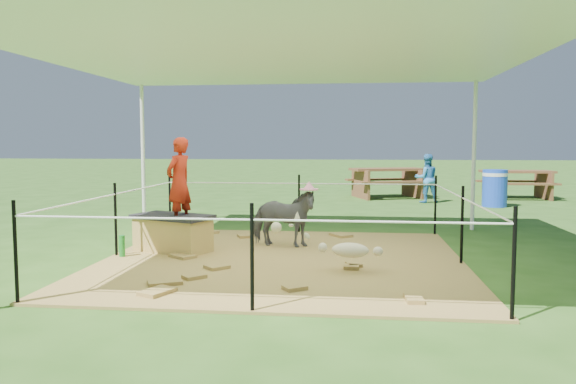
# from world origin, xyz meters

# --- Properties ---
(ground) EXTENTS (90.00, 90.00, 0.00)m
(ground) POSITION_xyz_m (0.00, 0.00, 0.00)
(ground) COLOR #2D5919
(ground) RESTS_ON ground
(hay_patch) EXTENTS (4.60, 4.60, 0.03)m
(hay_patch) POSITION_xyz_m (0.00, 0.00, 0.01)
(hay_patch) COLOR brown
(hay_patch) RESTS_ON ground
(canopy_tent) EXTENTS (6.30, 6.30, 2.90)m
(canopy_tent) POSITION_xyz_m (0.00, 0.00, 2.69)
(canopy_tent) COLOR silver
(canopy_tent) RESTS_ON ground
(rope_fence) EXTENTS (4.54, 4.54, 1.00)m
(rope_fence) POSITION_xyz_m (0.00, -0.00, 0.64)
(rope_fence) COLOR black
(rope_fence) RESTS_ON ground
(straw_bale) EXTENTS (1.14, 0.85, 0.45)m
(straw_bale) POSITION_xyz_m (-1.58, 0.37, 0.26)
(straw_bale) COLOR #B09540
(straw_bale) RESTS_ON hay_patch
(dark_cloth) EXTENTS (1.22, 0.93, 0.06)m
(dark_cloth) POSITION_xyz_m (-1.58, 0.37, 0.51)
(dark_cloth) COLOR black
(dark_cloth) RESTS_ON straw_bale
(woman) EXTENTS (0.44, 0.52, 1.22)m
(woman) POSITION_xyz_m (-1.48, 0.37, 1.10)
(woman) COLOR #B02211
(woman) RESTS_ON straw_bale
(green_bottle) EXTENTS (0.10, 0.10, 0.28)m
(green_bottle) POSITION_xyz_m (-2.13, -0.08, 0.17)
(green_bottle) COLOR #1C8026
(green_bottle) RESTS_ON hay_patch
(pony) EXTENTS (1.06, 0.62, 0.84)m
(pony) POSITION_xyz_m (-0.10, 0.86, 0.45)
(pony) COLOR #49494E
(pony) RESTS_ON hay_patch
(pink_hat) EXTENTS (0.26, 0.26, 0.12)m
(pink_hat) POSITION_xyz_m (-0.10, 0.86, 0.93)
(pink_hat) COLOR pink
(pink_hat) RESTS_ON pony
(foal) EXTENTS (1.09, 0.69, 0.57)m
(foal) POSITION_xyz_m (0.87, -0.62, 0.32)
(foal) COLOR beige
(foal) RESTS_ON hay_patch
(trash_barrel) EXTENTS (0.70, 0.70, 0.89)m
(trash_barrel) POSITION_xyz_m (4.30, 6.80, 0.45)
(trash_barrel) COLOR blue
(trash_barrel) RESTS_ON ground
(picnic_table_near) EXTENTS (2.34, 1.99, 0.83)m
(picnic_table_near) POSITION_xyz_m (1.86, 8.77, 0.41)
(picnic_table_near) COLOR brown
(picnic_table_near) RESTS_ON ground
(picnic_table_far) EXTENTS (1.91, 1.40, 0.78)m
(picnic_table_far) POSITION_xyz_m (5.39, 8.87, 0.39)
(picnic_table_far) COLOR brown
(picnic_table_far) RESTS_ON ground
(distant_person) EXTENTS (0.67, 0.56, 1.25)m
(distant_person) POSITION_xyz_m (2.79, 7.54, 0.62)
(distant_person) COLOR #3482C6
(distant_person) RESTS_ON ground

